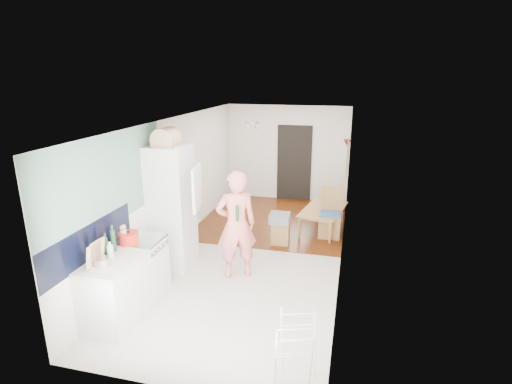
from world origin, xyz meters
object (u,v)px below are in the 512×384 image
at_px(dining_chair, 330,213).
at_px(drying_rack, 296,351).
at_px(person, 236,215).
at_px(stool, 281,233).
at_px(dining_table, 324,221).

bearing_deg(dining_chair, drying_rack, -91.50).
bearing_deg(drying_rack, dining_chair, 71.95).
distance_m(person, dining_chair, 2.55).
bearing_deg(drying_rack, stool, 86.22).
xyz_separation_m(stool, drying_rack, (0.84, -3.62, 0.16)).
height_order(dining_table, drying_rack, drying_rack).
xyz_separation_m(dining_chair, stool, (-0.93, -0.58, -0.29)).
distance_m(stool, drying_rack, 3.72).
xyz_separation_m(person, drying_rack, (1.31, -2.14, -0.69)).
bearing_deg(person, dining_table, -145.87).
bearing_deg(dining_table, drying_rack, -168.84).
relative_size(dining_chair, stool, 2.26).
distance_m(dining_table, drying_rack, 4.52).
bearing_deg(dining_table, dining_chair, -145.48).
height_order(stool, drying_rack, drying_rack).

